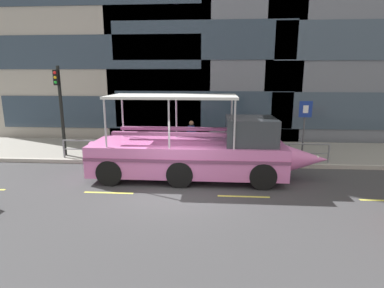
{
  "coord_description": "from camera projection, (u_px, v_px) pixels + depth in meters",
  "views": [
    {
      "loc": [
        1.35,
        -10.69,
        4.1
      ],
      "look_at": [
        0.42,
        1.91,
        1.3
      ],
      "focal_mm": 28.81,
      "sensor_mm": 36.0,
      "label": 1
    }
  ],
  "objects": [
    {
      "name": "pedestrian_mid_left",
      "position": [
        191.0,
        134.0,
        15.68
      ],
      "size": [
        0.49,
        0.23,
        1.7
      ],
      "color": "black",
      "rests_on": "sidewalk"
    },
    {
      "name": "parking_sign",
      "position": [
        305.0,
        120.0,
        14.58
      ],
      "size": [
        0.6,
        0.12,
        2.77
      ],
      "color": "#4C4F54",
      "rests_on": "sidewalk"
    },
    {
      "name": "pedestrian_near_bow",
      "position": [
        263.0,
        133.0,
        15.75
      ],
      "size": [
        0.34,
        0.42,
        1.74
      ],
      "color": "#1E2338",
      "rests_on": "sidewalk"
    },
    {
      "name": "traffic_light_pole",
      "position": [
        60.0,
        103.0,
        14.94
      ],
      "size": [
        0.24,
        0.46,
        4.39
      ],
      "color": "black",
      "rests_on": "sidewalk"
    },
    {
      "name": "duck_tour_boat",
      "position": [
        201.0,
        152.0,
        12.43
      ],
      "size": [
        9.59,
        2.57,
        3.36
      ],
      "color": "pink",
      "rests_on": "ground_plane"
    },
    {
      "name": "sidewalk",
      "position": [
        189.0,
        151.0,
        16.82
      ],
      "size": [
        32.0,
        4.8,
        0.18
      ],
      "primitive_type": "cube",
      "color": "gray",
      "rests_on": "ground_plane"
    },
    {
      "name": "curb_edge",
      "position": [
        185.0,
        164.0,
        14.4
      ],
      "size": [
        32.0,
        0.18,
        0.18
      ],
      "primitive_type": "cube",
      "color": "#B2ADA3",
      "rests_on": "ground_plane"
    },
    {
      "name": "curb_guardrail",
      "position": [
        192.0,
        148.0,
        14.56
      ],
      "size": [
        12.69,
        0.09,
        0.9
      ],
      "color": "gray",
      "rests_on": "sidewalk"
    },
    {
      "name": "lane_centreline",
      "position": [
        175.0,
        195.0,
        10.87
      ],
      "size": [
        25.8,
        0.12,
        0.01
      ],
      "color": "#DBD64C",
      "rests_on": "ground_plane"
    },
    {
      "name": "ground_plane",
      "position": [
        177.0,
        189.0,
        11.39
      ],
      "size": [
        120.0,
        120.0,
        0.0
      ],
      "primitive_type": "plane",
      "color": "#3D3D3F"
    }
  ]
}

